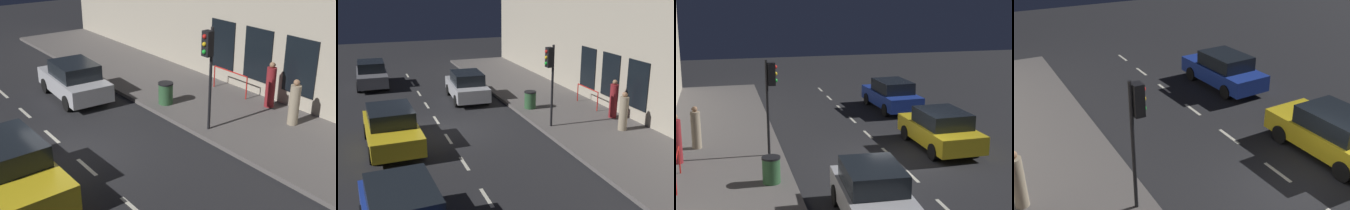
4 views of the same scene
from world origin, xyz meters
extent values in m
plane|color=#232326|center=(0.00, 0.00, 0.00)|extent=(60.00, 60.00, 0.00)
cube|color=#5B5654|center=(6.25, 0.00, 0.07)|extent=(4.50, 32.00, 0.15)
cube|color=#B2A893|center=(8.80, 0.00, 3.68)|extent=(0.60, 32.00, 7.36)
cube|color=black|center=(8.47, -2.09, 1.84)|extent=(0.04, 1.46, 2.19)
cube|color=black|center=(8.47, 0.00, 1.84)|extent=(0.04, 1.46, 2.19)
cube|color=black|center=(8.47, 2.09, 1.84)|extent=(0.04, 1.46, 2.19)
cube|color=beige|center=(0.00, -6.20, 0.00)|extent=(0.12, 1.20, 0.01)
cube|color=beige|center=(0.00, -3.60, 0.00)|extent=(0.12, 1.20, 0.01)
cube|color=beige|center=(0.00, -1.00, 0.00)|extent=(0.12, 1.20, 0.01)
cube|color=beige|center=(0.00, 1.60, 0.00)|extent=(0.12, 1.20, 0.01)
cube|color=beige|center=(0.00, 4.20, 0.00)|extent=(0.12, 1.20, 0.01)
cube|color=beige|center=(0.00, 6.80, 0.00)|extent=(0.12, 1.20, 0.01)
cube|color=beige|center=(0.00, 9.40, 0.00)|extent=(0.12, 1.20, 0.01)
cube|color=beige|center=(0.00, 12.00, 0.00)|extent=(0.12, 1.20, 0.01)
cylinder|color=black|center=(4.54, -1.42, 1.95)|extent=(0.10, 0.10, 3.60)
cube|color=black|center=(4.36, -1.42, 3.23)|extent=(0.26, 0.32, 0.84)
sphere|color=red|center=(4.22, -1.42, 3.49)|extent=(0.15, 0.15, 0.15)
sphere|color=gold|center=(4.22, -1.42, 3.23)|extent=(0.15, 0.15, 0.15)
sphere|color=green|center=(4.22, -1.42, 2.98)|extent=(0.15, 0.15, 0.15)
cube|color=black|center=(-2.58, -7.67, 1.28)|extent=(1.70, 2.34, 0.60)
cylinder|color=black|center=(-1.80, -6.46, 0.32)|extent=(0.25, 0.65, 0.64)
cube|color=gold|center=(-2.24, -1.10, 0.63)|extent=(2.01, 4.33, 0.70)
cube|color=black|center=(-2.25, -0.93, 1.28)|extent=(1.73, 2.27, 0.60)
cylinder|color=black|center=(-1.32, -2.40, 0.32)|extent=(0.24, 0.65, 0.64)
cylinder|color=black|center=(-3.10, -2.45, 0.32)|extent=(0.24, 0.65, 0.64)
cylinder|color=black|center=(-1.39, 0.25, 0.32)|extent=(0.24, 0.65, 0.64)
cylinder|color=black|center=(-3.17, 0.21, 0.32)|extent=(0.24, 0.65, 0.64)
cube|color=slate|center=(-2.47, 9.53, 0.63)|extent=(1.81, 4.15, 0.70)
cube|color=black|center=(-2.46, 9.70, 1.28)|extent=(1.58, 2.17, 0.60)
cylinder|color=black|center=(-1.66, 8.24, 0.32)|extent=(0.23, 0.64, 0.64)
cylinder|color=black|center=(-3.30, 8.26, 0.32)|extent=(0.23, 0.64, 0.64)
cylinder|color=black|center=(-1.63, 10.80, 0.32)|extent=(0.23, 0.64, 0.64)
cylinder|color=black|center=(-3.27, 10.82, 0.32)|extent=(0.23, 0.64, 0.64)
cube|color=#B7B7BC|center=(2.32, 4.56, 0.63)|extent=(1.97, 4.09, 0.70)
cube|color=black|center=(2.31, 4.40, 1.28)|extent=(1.65, 2.16, 0.60)
cylinder|color=black|center=(1.58, 5.84, 0.32)|extent=(0.26, 0.65, 0.64)
cylinder|color=black|center=(3.20, 5.75, 0.32)|extent=(0.26, 0.65, 0.64)
cylinder|color=black|center=(1.44, 3.37, 0.32)|extent=(0.26, 0.65, 0.64)
cylinder|color=black|center=(3.06, 3.27, 0.32)|extent=(0.26, 0.65, 0.64)
cylinder|color=maroon|center=(7.82, -1.33, 0.95)|extent=(0.50, 0.50, 1.60)
sphere|color=#936B4C|center=(7.82, -1.33, 1.86)|extent=(0.22, 0.22, 0.22)
cube|color=#936B4C|center=(7.91, -1.38, 1.86)|extent=(0.06, 0.07, 0.06)
cylinder|color=gray|center=(7.20, -2.94, 0.89)|extent=(0.43, 0.43, 1.47)
sphere|color=#936B4C|center=(7.20, -2.94, 1.73)|extent=(0.22, 0.22, 0.22)
cube|color=#936B4C|center=(7.30, -2.96, 1.73)|extent=(0.05, 0.07, 0.06)
cylinder|color=#2D5633|center=(4.76, 1.38, 0.56)|extent=(0.58, 0.58, 0.82)
cylinder|color=black|center=(4.76, 1.38, 1.00)|extent=(0.60, 0.60, 0.06)
cylinder|color=red|center=(7.67, -0.23, 0.62)|extent=(0.05, 0.05, 0.95)
cylinder|color=red|center=(7.67, 1.69, 0.62)|extent=(0.05, 0.05, 0.95)
cylinder|color=red|center=(7.67, 0.73, 1.10)|extent=(0.05, 1.92, 0.05)
camera|label=1|loc=(-4.95, -11.62, 6.72)|focal=46.61mm
camera|label=2|loc=(-3.28, -16.69, 6.21)|focal=43.52mm
camera|label=3|loc=(6.23, 16.66, 6.25)|focal=53.57mm
camera|label=4|loc=(7.75, 6.87, 7.18)|focal=43.75mm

